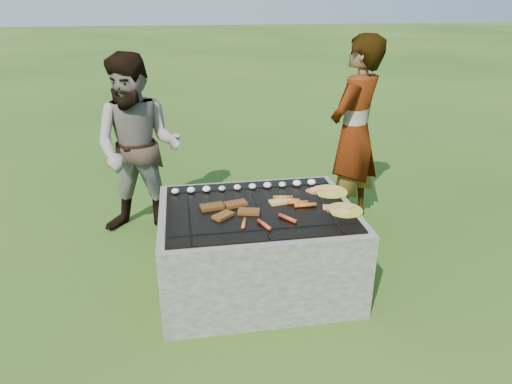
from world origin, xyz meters
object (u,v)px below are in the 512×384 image
plate_far (330,192)px  bystander (139,149)px  plate_near (345,210)px  fire_pit (257,250)px  cook (354,133)px

plate_far → bystander: 1.59m
plate_far → plate_near: size_ratio=1.19×
fire_pit → plate_far: bearing=17.0°
plate_far → bystander: bearing=150.8°
cook → bystander: 1.82m
fire_pit → cook: bearing=42.1°
plate_far → bystander: (-1.38, 0.77, 0.15)m
fire_pit → bystander: 1.34m
fire_pit → plate_near: (0.56, -0.14, 0.33)m
plate_far → cook: cook is taller
plate_far → cook: 0.87m
plate_far → cook: size_ratio=0.20×
fire_pit → plate_near: plate_near is taller
plate_near → bystander: (-1.39, 1.08, 0.15)m
plate_near → bystander: 1.77m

